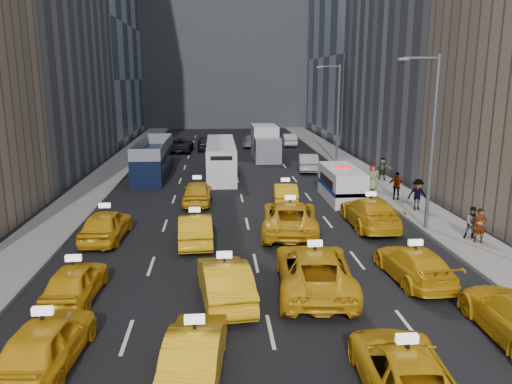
# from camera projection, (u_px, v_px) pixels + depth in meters

# --- Properties ---
(ground) EXTENTS (160.00, 160.00, 0.00)m
(ground) POSITION_uv_depth(u_px,v_px,m) (278.00, 367.00, 13.92)
(ground) COLOR black
(ground) RESTS_ON ground
(sidewalk_west) EXTENTS (3.00, 90.00, 0.15)m
(sidewalk_west) POSITION_uv_depth(u_px,v_px,m) (99.00, 184.00, 37.38)
(sidewalk_west) COLOR gray
(sidewalk_west) RESTS_ON ground
(sidewalk_east) EXTENTS (3.00, 90.00, 0.15)m
(sidewalk_east) POSITION_uv_depth(u_px,v_px,m) (372.00, 179.00, 38.99)
(sidewalk_east) COLOR gray
(sidewalk_east) RESTS_ON ground
(curb_west) EXTENTS (0.15, 90.00, 0.18)m
(curb_west) POSITION_uv_depth(u_px,v_px,m) (118.00, 183.00, 37.49)
(curb_west) COLOR slate
(curb_west) RESTS_ON ground
(curb_east) EXTENTS (0.15, 90.00, 0.18)m
(curb_east) POSITION_uv_depth(u_px,v_px,m) (354.00, 180.00, 38.88)
(curb_east) COLOR slate
(curb_east) RESTS_ON ground
(streetlight_near) EXTENTS (2.15, 0.22, 9.00)m
(streetlight_near) POSITION_uv_depth(u_px,v_px,m) (431.00, 137.00, 25.18)
(streetlight_near) COLOR #595B60
(streetlight_near) RESTS_ON ground
(streetlight_far) EXTENTS (2.15, 0.22, 9.00)m
(streetlight_far) POSITION_uv_depth(u_px,v_px,m) (337.00, 111.00, 44.60)
(streetlight_far) COLOR #595B60
(streetlight_far) RESTS_ON ground
(taxi_4) EXTENTS (2.08, 4.45, 1.47)m
(taxi_4) POSITION_uv_depth(u_px,v_px,m) (46.00, 343.00, 13.77)
(taxi_4) COLOR gold
(taxi_4) RESTS_ON ground
(taxi_5) EXTENTS (1.83, 4.27, 1.37)m
(taxi_5) POSITION_uv_depth(u_px,v_px,m) (195.00, 350.00, 13.51)
(taxi_5) COLOR gold
(taxi_5) RESTS_ON ground
(taxi_6) EXTENTS (2.50, 4.90, 1.32)m
(taxi_6) POSITION_uv_depth(u_px,v_px,m) (405.00, 370.00, 12.60)
(taxi_6) COLOR gold
(taxi_6) RESTS_ON ground
(taxi_8) EXTENTS (1.79, 4.05, 1.35)m
(taxi_8) POSITION_uv_depth(u_px,v_px,m) (75.00, 281.00, 18.05)
(taxi_8) COLOR gold
(taxi_8) RESTS_ON ground
(taxi_9) EXTENTS (2.18, 4.85, 1.54)m
(taxi_9) POSITION_uv_depth(u_px,v_px,m) (225.00, 281.00, 17.85)
(taxi_9) COLOR gold
(taxi_9) RESTS_ON ground
(taxi_10) EXTENTS (3.27, 6.16, 1.65)m
(taxi_10) POSITION_uv_depth(u_px,v_px,m) (314.00, 270.00, 18.76)
(taxi_10) COLOR gold
(taxi_10) RESTS_ON ground
(taxi_11) EXTENTS (2.19, 4.77, 1.35)m
(taxi_11) POSITION_uv_depth(u_px,v_px,m) (414.00, 264.00, 19.73)
(taxi_11) COLOR gold
(taxi_11) RESTS_ON ground
(taxi_12) EXTENTS (2.08, 4.65, 1.55)m
(taxi_12) POSITION_uv_depth(u_px,v_px,m) (106.00, 225.00, 24.60)
(taxi_12) COLOR gold
(taxi_12) RESTS_ON ground
(taxi_13) EXTENTS (1.80, 4.55, 1.47)m
(taxi_13) POSITION_uv_depth(u_px,v_px,m) (195.00, 229.00, 24.11)
(taxi_13) COLOR gold
(taxi_13) RESTS_ON ground
(taxi_14) EXTENTS (3.52, 6.30, 1.67)m
(taxi_14) POSITION_uv_depth(u_px,v_px,m) (290.00, 217.00, 25.74)
(taxi_14) COLOR gold
(taxi_14) RESTS_ON ground
(taxi_15) EXTENTS (2.31, 5.55, 1.60)m
(taxi_15) POSITION_uv_depth(u_px,v_px,m) (370.00, 212.00, 26.79)
(taxi_15) COLOR gold
(taxi_15) RESTS_ON ground
(taxi_16) EXTENTS (1.89, 4.48, 1.51)m
(taxi_16) POSITION_uv_depth(u_px,v_px,m) (197.00, 192.00, 31.67)
(taxi_16) COLOR gold
(taxi_16) RESTS_ON ground
(taxi_17) EXTENTS (1.76, 4.21, 1.35)m
(taxi_17) POSITION_uv_depth(u_px,v_px,m) (285.00, 194.00, 31.66)
(taxi_17) COLOR gold
(taxi_17) RESTS_ON ground
(nypd_van) EXTENTS (2.45, 5.50, 2.31)m
(nypd_van) POSITION_uv_depth(u_px,v_px,m) (342.00, 185.00, 32.54)
(nypd_van) COLOR white
(nypd_van) RESTS_ON ground
(double_decker) EXTENTS (3.30, 10.17, 2.90)m
(double_decker) POSITION_uv_depth(u_px,v_px,m) (153.00, 159.00, 40.29)
(double_decker) COLOR black
(double_decker) RESTS_ON ground
(city_bus) EXTENTS (2.65, 10.77, 2.76)m
(city_bus) POSITION_uv_depth(u_px,v_px,m) (221.00, 159.00, 40.76)
(city_bus) COLOR silver
(city_bus) RESTS_ON ground
(box_truck) EXTENTS (2.88, 7.16, 3.21)m
(box_truck) POSITION_uv_depth(u_px,v_px,m) (265.00, 143.00, 49.07)
(box_truck) COLOR silver
(box_truck) RESTS_ON ground
(misc_car_0) EXTENTS (2.13, 4.70, 1.50)m
(misc_car_0) POSITION_uv_depth(u_px,v_px,m) (308.00, 162.00, 42.87)
(misc_car_0) COLOR #A1A3A9
(misc_car_0) RESTS_ON ground
(misc_car_1) EXTENTS (2.65, 5.40, 1.48)m
(misc_car_1) POSITION_uv_depth(u_px,v_px,m) (181.00, 145.00, 53.71)
(misc_car_1) COLOR black
(misc_car_1) RESTS_ON ground
(misc_car_2) EXTENTS (2.68, 5.18, 1.44)m
(misc_car_2) POSITION_uv_depth(u_px,v_px,m) (252.00, 141.00, 57.74)
(misc_car_2) COLOR gray
(misc_car_2) RESTS_ON ground
(misc_car_3) EXTENTS (2.05, 4.68, 1.57)m
(misc_car_3) POSITION_uv_depth(u_px,v_px,m) (206.00, 143.00, 55.01)
(misc_car_3) COLOR black
(misc_car_3) RESTS_ON ground
(misc_car_4) EXTENTS (1.58, 4.39, 1.44)m
(misc_car_4) POSITION_uv_depth(u_px,v_px,m) (289.00, 140.00, 58.57)
(misc_car_4) COLOR #B2B4BB
(misc_car_4) RESTS_ON ground
(pedestrian_0) EXTENTS (0.68, 0.52, 1.67)m
(pedestrian_0) POSITION_uv_depth(u_px,v_px,m) (480.00, 226.00, 23.76)
(pedestrian_0) COLOR gray
(pedestrian_0) RESTS_ON sidewalk_east
(pedestrian_1) EXTENTS (0.87, 0.61, 1.62)m
(pedestrian_1) POSITION_uv_depth(u_px,v_px,m) (473.00, 223.00, 24.28)
(pedestrian_1) COLOR gray
(pedestrian_1) RESTS_ON sidewalk_east
(pedestrian_2) EXTENTS (1.26, 0.61, 1.88)m
(pedestrian_2) POSITION_uv_depth(u_px,v_px,m) (418.00, 195.00, 29.59)
(pedestrian_2) COLOR gray
(pedestrian_2) RESTS_ON sidewalk_east
(pedestrian_3) EXTENTS (1.15, 0.84, 1.79)m
(pedestrian_3) POSITION_uv_depth(u_px,v_px,m) (396.00, 186.00, 32.21)
(pedestrian_3) COLOR gray
(pedestrian_3) RESTS_ON sidewalk_east
(pedestrian_4) EXTENTS (0.99, 0.67, 1.87)m
(pedestrian_4) POSITION_uv_depth(u_px,v_px,m) (372.00, 177.00, 34.87)
(pedestrian_4) COLOR gray
(pedestrian_4) RESTS_ON sidewalk_east
(pedestrian_5) EXTENTS (1.63, 1.03, 1.71)m
(pedestrian_5) POSITION_uv_depth(u_px,v_px,m) (382.00, 169.00, 38.39)
(pedestrian_5) COLOR gray
(pedestrian_5) RESTS_ON sidewalk_east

